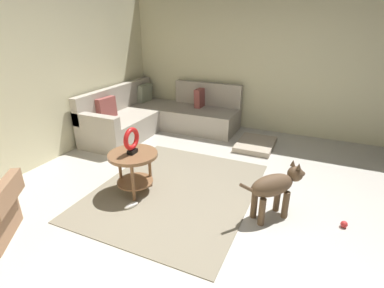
# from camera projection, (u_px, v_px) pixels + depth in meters

# --- Properties ---
(ground_plane) EXTENTS (6.00, 6.00, 0.10)m
(ground_plane) POSITION_uv_depth(u_px,v_px,m) (223.00, 214.00, 3.37)
(ground_plane) COLOR beige
(wall_back) EXTENTS (6.00, 0.12, 2.70)m
(wall_back) POSITION_uv_depth(u_px,v_px,m) (21.00, 74.00, 3.94)
(wall_back) COLOR beige
(wall_back) RESTS_ON ground_plane
(wall_right) EXTENTS (0.12, 6.00, 2.70)m
(wall_right) POSITION_uv_depth(u_px,v_px,m) (278.00, 61.00, 5.30)
(wall_right) COLOR beige
(wall_right) RESTS_ON ground_plane
(area_rug) EXTENTS (2.30, 1.90, 0.01)m
(area_rug) POSITION_uv_depth(u_px,v_px,m) (175.00, 190.00, 3.74)
(area_rug) COLOR gray
(area_rug) RESTS_ON ground_plane
(sectional_couch) EXTENTS (2.20, 2.25, 0.88)m
(sectional_couch) POSITION_uv_depth(u_px,v_px,m) (158.00, 117.00, 5.68)
(sectional_couch) COLOR #B2A899
(sectional_couch) RESTS_ON ground_plane
(side_table) EXTENTS (0.60, 0.60, 0.54)m
(side_table) POSITION_uv_depth(u_px,v_px,m) (134.00, 162.00, 3.55)
(side_table) COLOR brown
(side_table) RESTS_ON ground_plane
(torus_sculpture) EXTENTS (0.28, 0.08, 0.33)m
(torus_sculpture) POSITION_uv_depth(u_px,v_px,m) (132.00, 140.00, 3.44)
(torus_sculpture) COLOR black
(torus_sculpture) RESTS_ON side_table
(dog_bed_mat) EXTENTS (0.80, 0.60, 0.09)m
(dog_bed_mat) POSITION_uv_depth(u_px,v_px,m) (256.00, 144.00, 5.03)
(dog_bed_mat) COLOR #B2A38E
(dog_bed_mat) RESTS_ON ground_plane
(dog) EXTENTS (0.66, 0.61, 0.63)m
(dog) POSITION_uv_depth(u_px,v_px,m) (275.00, 187.00, 3.11)
(dog) COLOR brown
(dog) RESTS_ON ground_plane
(dog_toy_ball) EXTENTS (0.07, 0.07, 0.07)m
(dog_toy_ball) POSITION_uv_depth(u_px,v_px,m) (344.00, 224.00, 3.06)
(dog_toy_ball) COLOR red
(dog_toy_ball) RESTS_ON ground_plane
(dog_toy_bone) EXTENTS (0.19, 0.13, 0.06)m
(dog_toy_bone) POSITION_uv_depth(u_px,v_px,m) (131.00, 206.00, 3.38)
(dog_toy_bone) COLOR silver
(dog_toy_bone) RESTS_ON ground_plane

